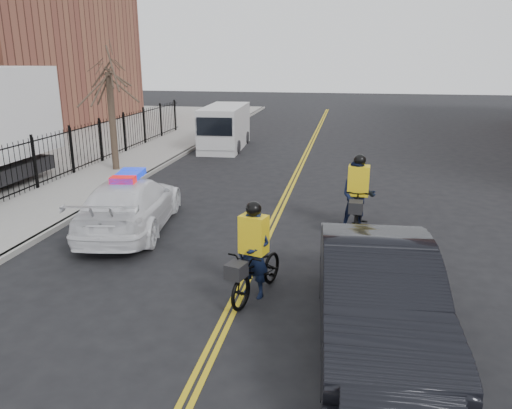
{
  "coord_description": "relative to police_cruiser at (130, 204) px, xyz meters",
  "views": [
    {
      "loc": [
        2.09,
        -9.35,
        4.77
      ],
      "look_at": [
        -0.05,
        2.08,
        1.3
      ],
      "focal_mm": 35.0,
      "sensor_mm": 36.0,
      "label": 1
    }
  ],
  "objects": [
    {
      "name": "cargo_van",
      "position": [
        -0.58,
        13.21,
        0.33
      ],
      "size": [
        2.3,
        5.44,
        2.23
      ],
      "rotation": [
        0.0,
        0.0,
        0.06
      ],
      "color": "silver",
      "rests_on": "ground"
    },
    {
      "name": "iron_fence",
      "position": [
        -5.12,
        4.76,
        0.24
      ],
      "size": [
        0.12,
        28.0,
        2.0
      ],
      "primitive_type": null,
      "color": "black",
      "rests_on": "ground"
    },
    {
      "name": "center_line_left",
      "position": [
        3.8,
        4.76,
        -0.75
      ],
      "size": [
        0.1,
        60.0,
        0.01
      ],
      "primitive_type": "cube",
      "color": "gold",
      "rests_on": "ground"
    },
    {
      "name": "curb",
      "position": [
        -2.12,
        4.76,
        -0.68
      ],
      "size": [
        0.2,
        60.0,
        0.15
      ],
      "primitive_type": "cube",
      "color": "gray",
      "rests_on": "ground"
    },
    {
      "name": "ground",
      "position": [
        3.88,
        -3.24,
        -0.76
      ],
      "size": [
        120.0,
        120.0,
        0.0
      ],
      "primitive_type": "plane",
      "color": "black",
      "rests_on": "ground"
    },
    {
      "name": "dark_sedan",
      "position": [
        6.58,
        -4.75,
        0.13
      ],
      "size": [
        2.27,
        5.54,
        1.78
      ],
      "primitive_type": "imported",
      "rotation": [
        0.0,
        0.0,
        0.07
      ],
      "color": "black",
      "rests_on": "ground"
    },
    {
      "name": "cyclist_near",
      "position": [
        4.19,
        -3.38,
        -0.05
      ],
      "size": [
        1.28,
        2.19,
        2.03
      ],
      "rotation": [
        0.0,
        0.0,
        -0.29
      ],
      "color": "black",
      "rests_on": "ground"
    },
    {
      "name": "center_line_right",
      "position": [
        3.96,
        4.76,
        -0.75
      ],
      "size": [
        0.1,
        60.0,
        0.01
      ],
      "primitive_type": "cube",
      "color": "gold",
      "rests_on": "ground"
    },
    {
      "name": "sidewalk",
      "position": [
        -3.62,
        4.76,
        -0.68
      ],
      "size": [
        3.0,
        60.0,
        0.15
      ],
      "primitive_type": "cube",
      "color": "gray",
      "rests_on": "ground"
    },
    {
      "name": "cyclist_far",
      "position": [
        6.29,
        1.15,
        0.11
      ],
      "size": [
        1.03,
        2.2,
        2.19
      ],
      "rotation": [
        0.0,
        0.0,
        -0.07
      ],
      "color": "black",
      "rests_on": "ground"
    },
    {
      "name": "street_tree",
      "position": [
        -3.72,
        6.76,
        2.78
      ],
      "size": [
        3.2,
        3.2,
        4.8
      ],
      "color": "#34261E",
      "rests_on": "sidewalk"
    },
    {
      "name": "police_cruiser",
      "position": [
        0.0,
        0.0,
        0.0
      ],
      "size": [
        2.84,
        5.43,
        1.66
      ],
      "rotation": [
        0.0,
        0.0,
        3.29
      ],
      "color": "white",
      "rests_on": "ground"
    }
  ]
}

